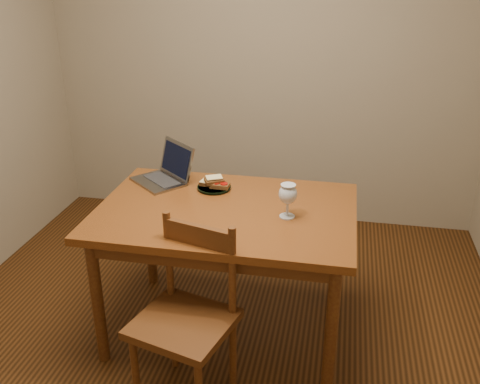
% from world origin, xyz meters
% --- Properties ---
extents(floor, '(3.20, 3.20, 0.02)m').
position_xyz_m(floor, '(0.00, 0.00, -0.01)').
color(floor, black).
rests_on(floor, ground).
extents(back_wall, '(3.20, 0.02, 2.60)m').
position_xyz_m(back_wall, '(0.00, 1.61, 1.30)').
color(back_wall, gray).
rests_on(back_wall, floor).
extents(table, '(1.30, 0.90, 0.74)m').
position_xyz_m(table, '(0.05, 0.11, 0.65)').
color(table, '#51290D').
rests_on(table, floor).
extents(chair, '(0.50, 0.48, 0.44)m').
position_xyz_m(chair, '(-0.02, -0.40, 0.47)').
color(chair, '#421D0D').
rests_on(chair, floor).
extents(plate, '(0.19, 0.19, 0.02)m').
position_xyz_m(plate, '(-0.07, 0.34, 0.75)').
color(plate, black).
rests_on(plate, table).
extents(sandwich_cheese, '(0.11, 0.08, 0.03)m').
position_xyz_m(sandwich_cheese, '(-0.10, 0.35, 0.77)').
color(sandwich_cheese, '#381E0C').
rests_on(sandwich_cheese, plate).
extents(sandwich_tomato, '(0.11, 0.07, 0.03)m').
position_xyz_m(sandwich_tomato, '(-0.03, 0.33, 0.77)').
color(sandwich_tomato, '#381E0C').
rests_on(sandwich_tomato, plate).
extents(sandwich_top, '(0.12, 0.10, 0.03)m').
position_xyz_m(sandwich_top, '(-0.07, 0.34, 0.79)').
color(sandwich_top, '#381E0C').
rests_on(sandwich_top, plate).
extents(milk_glass, '(0.09, 0.09, 0.17)m').
position_xyz_m(milk_glass, '(0.36, 0.08, 0.83)').
color(milk_glass, white).
rests_on(milk_glass, table).
extents(laptop, '(0.39, 0.39, 0.21)m').
position_xyz_m(laptop, '(-0.36, 0.41, 0.80)').
color(laptop, slate).
rests_on(laptop, table).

